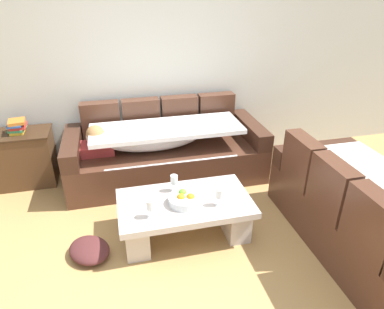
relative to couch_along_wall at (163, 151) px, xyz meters
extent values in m
plane|color=#AF864E|center=(-0.14, -1.62, -0.33)|extent=(14.00, 14.00, 0.00)
cube|color=beige|center=(-0.14, 0.53, 1.02)|extent=(9.00, 0.10, 2.70)
cube|color=#4B2C1E|center=(0.03, -0.02, -0.12)|extent=(2.28, 0.92, 0.42)
cube|color=#4B2C1E|center=(-0.69, 0.36, 0.32)|extent=(0.45, 0.16, 0.46)
cube|color=#4B2C1E|center=(-0.21, 0.36, 0.32)|extent=(0.45, 0.16, 0.46)
cube|color=#4B2C1E|center=(0.27, 0.36, 0.32)|extent=(0.45, 0.16, 0.46)
cube|color=#4B2C1E|center=(0.75, 0.36, 0.32)|extent=(0.45, 0.16, 0.46)
cube|color=#3C2318|center=(-1.02, -0.02, 0.19)|extent=(0.18, 0.92, 0.20)
cube|color=#3C2318|center=(1.08, -0.02, 0.19)|extent=(0.18, 0.92, 0.20)
cube|color=#B23838|center=(-0.75, -0.03, 0.14)|extent=(0.36, 0.28, 0.11)
sphere|color=beige|center=(-0.75, -0.07, 0.30)|extent=(0.21, 0.21, 0.21)
sphere|color=#9E7042|center=(-0.75, -0.07, 0.33)|extent=(0.20, 0.20, 0.20)
ellipsoid|color=white|center=(-0.13, -0.07, 0.23)|extent=(1.10, 0.44, 0.28)
cube|color=white|center=(0.03, -0.09, 0.33)|extent=(1.70, 0.60, 0.05)
cube|color=white|center=(0.03, -0.46, -0.10)|extent=(1.44, 0.04, 0.38)
cube|color=#4B2C1E|center=(1.52, -1.61, -0.12)|extent=(0.92, 1.81, 0.42)
cube|color=#4B2C1E|center=(1.14, -2.09, 0.32)|extent=(0.16, 0.45, 0.46)
cube|color=#4B2C1E|center=(1.14, -1.61, 0.32)|extent=(0.16, 0.45, 0.46)
cube|color=#4B2C1E|center=(1.14, -1.13, 0.32)|extent=(0.16, 0.45, 0.46)
cube|color=#3C2318|center=(1.52, -0.79, 0.19)|extent=(0.92, 0.18, 0.20)
ellipsoid|color=silver|center=(1.57, -1.53, 0.23)|extent=(0.44, 0.89, 0.28)
cube|color=silver|center=(1.59, -1.61, 0.33)|extent=(0.60, 1.33, 0.05)
cube|color=beige|center=(0.01, -1.12, 0.02)|extent=(1.20, 0.68, 0.06)
cube|color=beige|center=(-0.45, -1.12, -0.17)|extent=(0.20, 0.54, 0.32)
cube|color=beige|center=(0.47, -1.12, -0.17)|extent=(0.20, 0.54, 0.32)
cylinder|color=silver|center=(0.00, -1.16, 0.08)|extent=(0.28, 0.28, 0.07)
sphere|color=orange|center=(-0.03, -1.16, 0.11)|extent=(0.08, 0.08, 0.08)
sphere|color=orange|center=(0.05, -1.18, 0.11)|extent=(0.08, 0.08, 0.08)
sphere|color=#61A82D|center=(0.00, -1.09, 0.11)|extent=(0.08, 0.08, 0.08)
cylinder|color=silver|center=(-0.32, -1.29, 0.05)|extent=(0.06, 0.06, 0.01)
cylinder|color=silver|center=(-0.32, -1.29, 0.09)|extent=(0.01, 0.01, 0.07)
cylinder|color=silver|center=(-0.32, -1.29, 0.17)|extent=(0.07, 0.07, 0.08)
cylinder|color=silver|center=(0.29, -1.26, 0.05)|extent=(0.06, 0.06, 0.01)
cylinder|color=silver|center=(0.29, -1.26, 0.09)|extent=(0.01, 0.01, 0.07)
cylinder|color=silver|center=(0.29, -1.26, 0.17)|extent=(0.07, 0.07, 0.08)
cylinder|color=silver|center=(-0.05, -0.94, 0.05)|extent=(0.06, 0.06, 0.01)
cylinder|color=silver|center=(-0.05, -0.94, 0.09)|extent=(0.01, 0.01, 0.07)
cylinder|color=silver|center=(-0.05, -0.94, 0.17)|extent=(0.07, 0.07, 0.08)
cube|color=#4E321D|center=(-1.61, 0.23, -0.02)|extent=(0.70, 0.42, 0.62)
cube|color=#362314|center=(-1.61, 0.23, 0.30)|extent=(0.72, 0.44, 0.02)
cube|color=gold|center=(-1.59, 0.22, 0.32)|extent=(0.14, 0.16, 0.03)
cube|color=#338C59|center=(-1.59, 0.24, 0.35)|extent=(0.17, 0.22, 0.02)
cube|color=red|center=(-1.57, 0.24, 0.38)|extent=(0.16, 0.19, 0.04)
cube|color=#2D569E|center=(-1.59, 0.22, 0.41)|extent=(0.15, 0.20, 0.02)
cube|color=#B76623|center=(-1.58, 0.22, 0.44)|extent=(0.20, 0.22, 0.03)
ellipsoid|color=#4C2323|center=(-0.86, -1.21, -0.27)|extent=(0.49, 0.51, 0.12)
camera|label=1|loc=(-0.52, -3.63, 1.83)|focal=32.01mm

